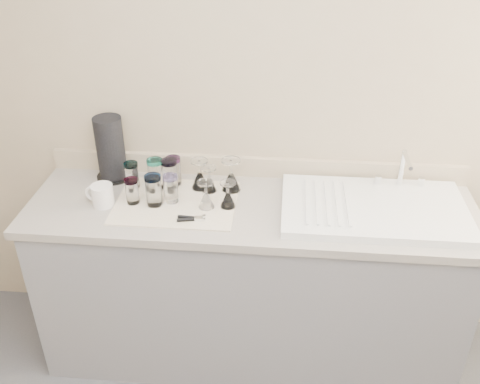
# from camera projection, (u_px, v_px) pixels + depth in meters

# --- Properties ---
(room_envelope) EXTENTS (3.54, 3.50, 2.52)m
(room_envelope) POSITION_uv_depth(u_px,v_px,m) (211.00, 248.00, 1.08)
(room_envelope) COLOR #4A4A4F
(room_envelope) RESTS_ON ground
(counter_unit) EXTENTS (2.06, 0.62, 0.90)m
(counter_unit) POSITION_uv_depth(u_px,v_px,m) (250.00, 281.00, 2.67)
(counter_unit) COLOR slate
(counter_unit) RESTS_ON ground
(sink_unit) EXTENTS (0.82, 0.50, 0.22)m
(sink_unit) POSITION_uv_depth(u_px,v_px,m) (374.00, 208.00, 2.39)
(sink_unit) COLOR white
(sink_unit) RESTS_ON counter_unit
(dish_towel) EXTENTS (0.55, 0.42, 0.01)m
(dish_towel) POSITION_uv_depth(u_px,v_px,m) (176.00, 202.00, 2.46)
(dish_towel) COLOR white
(dish_towel) RESTS_ON counter_unit
(tumbler_teal) EXTENTS (0.07, 0.07, 0.13)m
(tumbler_teal) POSITION_uv_depth(u_px,v_px,m) (132.00, 175.00, 2.53)
(tumbler_teal) COLOR white
(tumbler_teal) RESTS_ON dish_towel
(tumbler_cyan) EXTENTS (0.08, 0.08, 0.15)m
(tumbler_cyan) POSITION_uv_depth(u_px,v_px,m) (156.00, 174.00, 2.53)
(tumbler_cyan) COLOR white
(tumbler_cyan) RESTS_ON dish_towel
(tumbler_purple) EXTENTS (0.08, 0.08, 0.15)m
(tumbler_purple) POSITION_uv_depth(u_px,v_px,m) (170.00, 174.00, 2.53)
(tumbler_purple) COLOR white
(tumbler_purple) RESTS_ON dish_towel
(tumbler_magenta) EXTENTS (0.06, 0.06, 0.12)m
(tumbler_magenta) POSITION_uv_depth(u_px,v_px,m) (132.00, 191.00, 2.42)
(tumbler_magenta) COLOR white
(tumbler_magenta) RESTS_ON dish_towel
(tumbler_blue) EXTENTS (0.07, 0.07, 0.15)m
(tumbler_blue) POSITION_uv_depth(u_px,v_px,m) (154.00, 190.00, 2.40)
(tumbler_blue) COLOR white
(tumbler_blue) RESTS_ON dish_towel
(tumbler_lavender) EXTENTS (0.07, 0.07, 0.13)m
(tumbler_lavender) POSITION_uv_depth(u_px,v_px,m) (171.00, 188.00, 2.43)
(tumbler_lavender) COLOR white
(tumbler_lavender) RESTS_ON dish_towel
(tumbler_extra) EXTENTS (0.07, 0.07, 0.14)m
(tumbler_extra) POSITION_uv_depth(u_px,v_px,m) (174.00, 171.00, 2.56)
(tumbler_extra) COLOR white
(tumbler_extra) RESTS_ON dish_towel
(goblet_back_left) EXTENTS (0.07, 0.07, 0.12)m
(goblet_back_left) POSITION_uv_depth(u_px,v_px,m) (209.00, 183.00, 2.52)
(goblet_back_left) COLOR white
(goblet_back_left) RESTS_ON dish_towel
(goblet_back_right) EXTENTS (0.09, 0.09, 0.16)m
(goblet_back_right) POSITION_uv_depth(u_px,v_px,m) (231.00, 180.00, 2.52)
(goblet_back_right) COLOR white
(goblet_back_right) RESTS_ON dish_towel
(goblet_front_left) EXTENTS (0.07, 0.07, 0.13)m
(goblet_front_left) POSITION_uv_depth(u_px,v_px,m) (206.00, 199.00, 2.40)
(goblet_front_left) COLOR white
(goblet_front_left) RESTS_ON dish_towel
(goblet_front_right) EXTENTS (0.07, 0.07, 0.12)m
(goblet_front_right) POSITION_uv_depth(u_px,v_px,m) (228.00, 198.00, 2.40)
(goblet_front_right) COLOR white
(goblet_front_right) RESTS_ON dish_towel
(goblet_extra) EXTENTS (0.08, 0.08, 0.15)m
(goblet_extra) POSITION_uv_depth(u_px,v_px,m) (200.00, 178.00, 2.54)
(goblet_extra) COLOR white
(goblet_extra) RESTS_ON dish_towel
(can_opener) EXTENTS (0.12, 0.05, 0.02)m
(can_opener) POSITION_uv_depth(u_px,v_px,m) (191.00, 219.00, 2.32)
(can_opener) COLOR silver
(can_opener) RESTS_ON dish_towel
(white_mug) EXTENTS (0.15, 0.12, 0.10)m
(white_mug) POSITION_uv_depth(u_px,v_px,m) (102.00, 195.00, 2.42)
(white_mug) COLOR white
(white_mug) RESTS_ON counter_unit
(paper_towel_roll) EXTENTS (0.17, 0.17, 0.32)m
(paper_towel_roll) POSITION_uv_depth(u_px,v_px,m) (111.00, 149.00, 2.59)
(paper_towel_roll) COLOR black
(paper_towel_roll) RESTS_ON counter_unit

